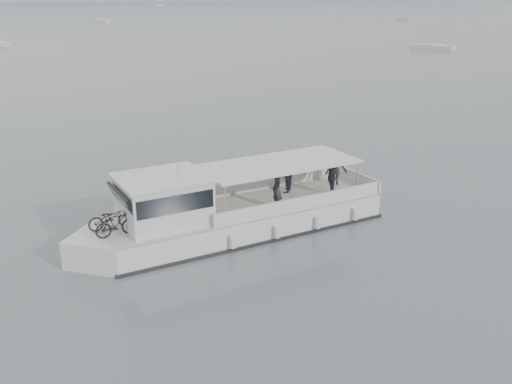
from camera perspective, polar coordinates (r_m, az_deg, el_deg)
ground at (r=23.40m, az=10.86°, el=-4.46°), size 1400.00×1400.00×0.00m
tour_boat at (r=22.79m, az=-3.64°, el=-2.31°), size 13.27×3.51×5.55m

